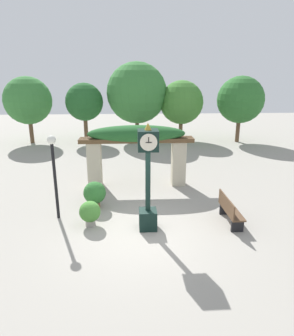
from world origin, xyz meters
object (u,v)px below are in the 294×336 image
object	(u,v)px
potted_plant_near_left	(90,212)
lamp_post	(54,163)
pedestal_clock	(148,177)
potted_plant_near_right	(95,193)
park_bench	(230,210)

from	to	relation	value
potted_plant_near_left	lamp_post	distance (m)	1.95
pedestal_clock	potted_plant_near_right	bearing A→B (deg)	137.31
pedestal_clock	potted_plant_near_left	xyz separation A→B (m)	(-1.82, 0.29, -1.23)
potted_plant_near_left	park_bench	bearing A→B (deg)	-0.59
pedestal_clock	potted_plant_near_left	world-z (taller)	pedestal_clock
potted_plant_near_left	lamp_post	size ratio (longest dim) A/B	0.29
pedestal_clock	lamp_post	world-z (taller)	pedestal_clock
pedestal_clock	lamp_post	xyz separation A→B (m)	(-2.96, 0.89, 0.23)
potted_plant_near_right	potted_plant_near_left	bearing A→B (deg)	-90.06
pedestal_clock	potted_plant_near_left	size ratio (longest dim) A/B	4.05
potted_plant_near_right	park_bench	distance (m)	4.70
potted_plant_near_left	potted_plant_near_right	distance (m)	1.39
potted_plant_near_right	pedestal_clock	bearing A→B (deg)	-42.69
pedestal_clock	potted_plant_near_right	xyz separation A→B (m)	(-1.82, 1.68, -1.14)
potted_plant_near_right	lamp_post	size ratio (longest dim) A/B	0.35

